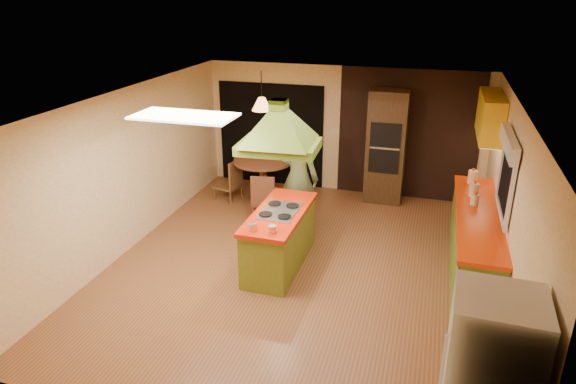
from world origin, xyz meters
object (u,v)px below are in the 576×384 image
(wall_oven, at_px, (386,147))
(dining_table, at_px, (263,172))
(man, at_px, (298,178))
(kitchen_island, at_px, (280,238))
(canister_large, at_px, (473,177))

(wall_oven, xyz_separation_m, dining_table, (-2.23, -0.70, -0.49))
(wall_oven, relative_size, dining_table, 1.93)
(man, height_order, dining_table, man)
(kitchen_island, height_order, wall_oven, wall_oven)
(man, xyz_separation_m, wall_oven, (1.24, 1.78, 0.12))
(dining_table, distance_m, canister_large, 3.80)
(man, relative_size, wall_oven, 0.89)
(wall_oven, bearing_deg, dining_table, -162.76)
(man, bearing_deg, wall_oven, -114.54)
(wall_oven, relative_size, canister_large, 9.88)
(dining_table, height_order, canister_large, canister_large)
(kitchen_island, relative_size, canister_large, 8.04)
(kitchen_island, bearing_deg, dining_table, 115.11)
(man, distance_m, wall_oven, 2.17)
(kitchen_island, distance_m, dining_table, 2.53)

